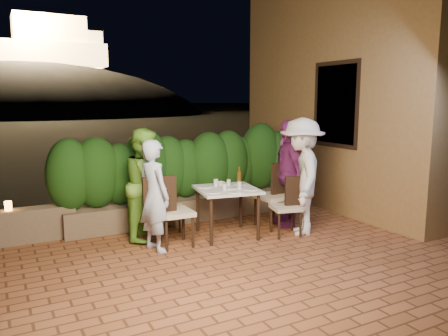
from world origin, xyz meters
TOP-DOWN VIEW (x-y plane):
  - ground at (0.00, 0.00)m, footprint 400.00×400.00m
  - terrace_floor at (0.00, 0.50)m, footprint 7.00×6.00m
  - building_wall at (3.60, 2.00)m, footprint 1.60×5.00m
  - window_pane at (2.82, 1.50)m, footprint 0.08×1.00m
  - window_frame at (2.81, 1.50)m, footprint 0.06×1.15m
  - planter at (0.20, 2.30)m, footprint 4.20×0.55m
  - hedge at (0.20, 2.30)m, footprint 4.00×0.70m
  - hill at (2.00, 60.00)m, footprint 52.00×40.00m
  - fortress at (2.00, 60.00)m, footprint 26.00×8.00m
  - dining_table at (0.38, 1.16)m, footprint 1.02×1.02m
  - plate_nw at (0.05, 0.98)m, footprint 0.21×0.21m
  - plate_sw at (0.12, 1.40)m, footprint 0.24×0.24m
  - plate_ne at (0.64, 0.90)m, footprint 0.22×0.22m
  - plate_se at (0.70, 1.33)m, footprint 0.19×0.19m
  - plate_centre at (0.40, 1.12)m, footprint 0.22×0.22m
  - plate_front at (0.34, 0.84)m, footprint 0.22×0.22m
  - glass_nw at (0.26, 1.03)m, footprint 0.06×0.06m
  - glass_sw at (0.29, 1.37)m, footprint 0.07×0.07m
  - glass_ne at (0.52, 1.03)m, footprint 0.06×0.06m
  - glass_se at (0.49, 1.32)m, footprint 0.06×0.06m
  - beer_bottle at (0.58, 1.15)m, footprint 0.06×0.06m
  - bowl at (0.41, 1.47)m, footprint 0.18×0.18m
  - chair_left_front at (-0.51, 1.09)m, footprint 0.50×0.50m
  - chair_left_back at (-0.42, 1.52)m, footprint 0.51×0.51m
  - chair_right_front at (1.20, 0.76)m, footprint 0.52×0.52m
  - chair_right_back at (1.28, 1.25)m, footprint 0.54×0.54m
  - diner_blue at (-0.82, 1.06)m, footprint 0.51×0.65m
  - diner_green at (-0.75, 1.63)m, footprint 0.96×1.02m
  - diner_white at (1.46, 0.73)m, footprint 1.19×1.36m
  - diner_purple at (1.55, 1.21)m, footprint 0.70×1.11m
  - parapet_lamp at (-2.61, 2.30)m, footprint 0.10×0.10m

SIDE VIEW (x-z plane):
  - hill at x=2.00m, z-range -15.00..7.00m
  - terrace_floor at x=0.00m, z-range -0.15..0.00m
  - ground at x=0.00m, z-range -0.02..-0.02m
  - planter at x=0.20m, z-range 0.00..0.40m
  - dining_table at x=0.38m, z-range 0.00..0.75m
  - chair_right_front at x=1.20m, z-range 0.00..0.92m
  - chair_left_back at x=-0.42m, z-range 0.00..0.92m
  - chair_left_front at x=-0.51m, z-range 0.00..1.04m
  - chair_right_back at x=1.28m, z-range 0.00..1.06m
  - parapet_lamp at x=-2.61m, z-range 0.50..0.64m
  - plate_se at x=0.70m, z-range 0.75..0.76m
  - plate_nw at x=0.05m, z-range 0.75..0.76m
  - plate_ne at x=0.64m, z-range 0.75..0.76m
  - plate_centre at x=0.40m, z-range 0.75..0.76m
  - plate_front at x=0.34m, z-range 0.75..0.76m
  - plate_sw at x=0.12m, z-range 0.75..0.76m
  - bowl at x=0.41m, z-range 0.75..0.79m
  - diner_blue at x=-0.82m, z-range 0.00..1.56m
  - glass_se at x=0.49m, z-range 0.75..0.85m
  - glass_nw at x=0.26m, z-range 0.75..0.86m
  - glass_ne at x=0.52m, z-range 0.75..0.86m
  - glass_sw at x=0.29m, z-range 0.75..0.87m
  - diner_green at x=-0.75m, z-range 0.00..1.68m
  - diner_purple at x=1.55m, z-range 0.00..1.77m
  - diner_white at x=1.46m, z-range 0.00..1.82m
  - beer_bottle at x=0.58m, z-range 0.75..1.07m
  - hedge at x=0.20m, z-range 0.40..1.50m
  - window_pane at x=2.82m, z-range 1.30..2.70m
  - window_frame at x=2.81m, z-range 1.23..2.77m
  - building_wall at x=3.60m, z-range 0.00..5.00m
  - fortress at x=2.00m, z-range 6.50..14.50m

